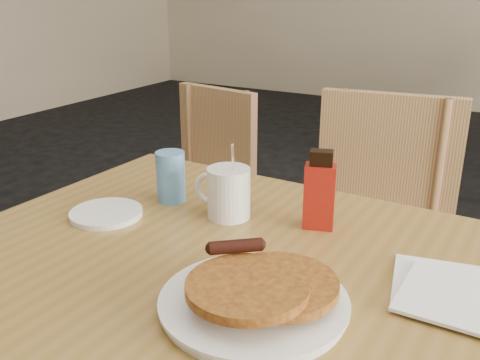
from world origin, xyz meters
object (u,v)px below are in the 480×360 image
main_table (271,291)px  coffee_mug (227,192)px  chair_wall_extra (206,176)px  blue_tumbler (171,177)px  chair_main_far (373,224)px  pancake_plate (255,295)px  syrup_bottle (320,193)px

main_table → coffee_mug: bearing=139.4°
chair_wall_extra → blue_tumbler: bearing=-51.6°
chair_main_far → chair_wall_extra: size_ratio=1.10×
pancake_plate → main_table: bearing=104.0°
syrup_bottle → blue_tumbler: bearing=167.5°
chair_wall_extra → pancake_plate: pancake_plate is taller
coffee_mug → blue_tumbler: 0.16m
chair_wall_extra → pancake_plate: (0.79, -1.05, 0.28)m
pancake_plate → coffee_mug: coffee_mug is taller
pancake_plate → blue_tumbler: 0.47m
main_table → blue_tumbler: (-0.34, 0.17, 0.10)m
pancake_plate → blue_tumbler: (-0.37, 0.29, 0.03)m
chair_main_far → blue_tumbler: (-0.32, -0.54, 0.26)m
chair_main_far → coffee_mug: size_ratio=5.43×
blue_tumbler → syrup_bottle: bearing=5.5°
chair_main_far → syrup_bottle: chair_main_far is taller
pancake_plate → coffee_mug: size_ratio=1.71×
chair_wall_extra → syrup_bottle: (0.76, -0.73, 0.33)m
chair_main_far → chair_wall_extra: 0.78m
chair_main_far → pancake_plate: (0.05, -0.83, 0.23)m
pancake_plate → blue_tumbler: blue_tumbler is taller
pancake_plate → syrup_bottle: syrup_bottle is taller
main_table → syrup_bottle: (0.00, 0.21, 0.12)m
pancake_plate → blue_tumbler: size_ratio=2.52×
chair_wall_extra → chair_main_far: bearing=-7.3°
chair_main_far → pancake_plate: bearing=-94.3°
main_table → chair_main_far: bearing=91.5°
main_table → coffee_mug: (-0.19, 0.16, 0.10)m
chair_wall_extra → coffee_mug: coffee_mug is taller
coffee_mug → syrup_bottle: size_ratio=1.04×
main_table → coffee_mug: size_ratio=7.69×
pancake_plate → blue_tumbler: bearing=142.3°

